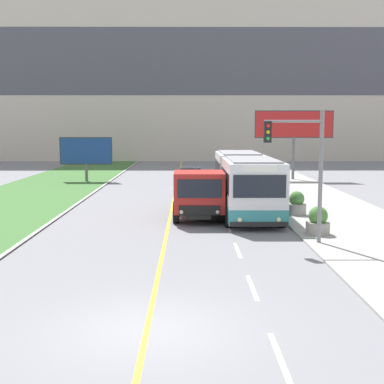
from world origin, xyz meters
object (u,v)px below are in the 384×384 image
object	(u,v)px
billboard_large	(294,126)
billboard_small	(86,152)
city_bus	(244,182)
planter_round_far	(269,184)
car_distant	(190,177)
planter_round_third	(282,193)
dump_truck	(199,194)
planter_round_near	(318,222)
planter_round_second	(297,204)
traffic_light_mast	(303,159)

from	to	relation	value
billboard_large	billboard_small	bearing A→B (deg)	-176.12
city_bus	planter_round_far	xyz separation A→B (m)	(2.55, 7.94, -0.95)
city_bus	car_distant	distance (m)	12.25
billboard_large	planter_round_third	bearing A→B (deg)	-103.65
dump_truck	planter_round_near	world-z (taller)	dump_truck
city_bus	car_distant	world-z (taller)	city_bus
dump_truck	planter_round_third	distance (m)	7.72
dump_truck	planter_round_third	bearing A→B (deg)	48.40
car_distant	planter_round_third	distance (m)	10.42
dump_truck	billboard_small	bearing A→B (deg)	116.37
city_bus	planter_round_second	xyz separation A→B (m)	(2.47, -1.93, -0.92)
traffic_light_mast	planter_round_third	xyz separation A→B (m)	(1.25, 11.45, -2.73)
planter_round_far	billboard_small	bearing A→B (deg)	152.27
planter_round_near	planter_round_third	size ratio (longest dim) A/B	1.05
car_distant	planter_round_third	size ratio (longest dim) A/B	3.87
billboard_large	planter_round_second	bearing A→B (deg)	-100.40
city_bus	dump_truck	bearing A→B (deg)	-132.70
traffic_light_mast	planter_round_second	xyz separation A→B (m)	(1.15, 6.51, -2.68)
traffic_light_mast	billboard_small	size ratio (longest dim) A/B	1.19
dump_truck	planter_round_third	world-z (taller)	dump_truck
billboard_large	planter_round_near	distance (m)	23.94
planter_round_far	city_bus	bearing A→B (deg)	-107.78
billboard_small	planter_round_near	bearing A→B (deg)	-58.02
planter_round_near	traffic_light_mast	bearing A→B (deg)	-123.42
car_distant	traffic_light_mast	world-z (taller)	traffic_light_mast
traffic_light_mast	planter_round_far	size ratio (longest dim) A/B	4.44
planter_round_near	dump_truck	bearing A→B (deg)	139.90
city_bus	planter_round_near	distance (m)	7.32
billboard_small	city_bus	bearing A→B (deg)	-53.14
billboard_small	planter_round_second	size ratio (longest dim) A/B	3.58
billboard_large	planter_round_second	distance (m)	19.14
dump_truck	planter_round_far	world-z (taller)	dump_truck
dump_truck	car_distant	size ratio (longest dim) A/B	1.56
car_distant	dump_truck	bearing A→B (deg)	-88.54
dump_truck	traffic_light_mast	distance (m)	7.18
dump_truck	billboard_small	size ratio (longest dim) A/B	1.56
city_bus	planter_round_third	bearing A→B (deg)	49.43
planter_round_near	planter_round_third	xyz separation A→B (m)	(0.21, 9.87, -0.02)
billboard_large	billboard_small	size ratio (longest dim) A/B	1.54
planter_round_far	planter_round_third	bearing A→B (deg)	-89.67
planter_round_third	planter_round_near	bearing A→B (deg)	-91.22
city_bus	car_distant	bearing A→B (deg)	103.74
dump_truck	traffic_light_mast	world-z (taller)	traffic_light_mast
traffic_light_mast	billboard_large	xyz separation A→B (m)	(4.53, 24.94, 1.25)
billboard_small	planter_round_near	world-z (taller)	billboard_small
dump_truck	billboard_large	xyz separation A→B (m)	(8.38, 19.24, 3.31)
traffic_light_mast	planter_round_second	size ratio (longest dim) A/B	4.26
car_distant	billboard_large	distance (m)	10.62
planter_round_third	dump_truck	bearing A→B (deg)	-131.60
city_bus	planter_round_second	distance (m)	3.27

